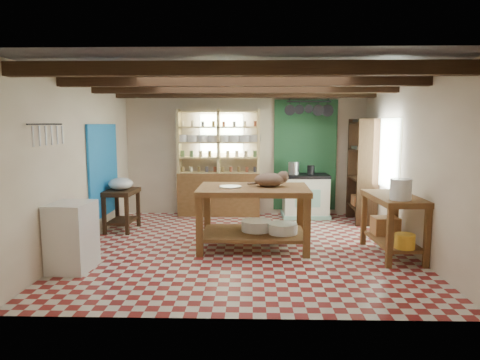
{
  "coord_description": "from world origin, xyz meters",
  "views": [
    {
      "loc": [
        0.11,
        -6.49,
        1.91
      ],
      "look_at": [
        -0.06,
        0.3,
        1.01
      ],
      "focal_mm": 32.0,
      "sensor_mm": 36.0,
      "label": 1
    }
  ],
  "objects_px": {
    "work_table": "(253,217)",
    "cat": "(270,180)",
    "prep_table": "(122,210)",
    "stove": "(305,196)",
    "right_counter": "(393,225)",
    "white_cabinet": "(72,236)"
  },
  "relations": [
    {
      "from": "work_table",
      "to": "prep_table",
      "type": "relative_size",
      "value": 2.26
    },
    {
      "from": "stove",
      "to": "cat",
      "type": "height_order",
      "value": "cat"
    },
    {
      "from": "work_table",
      "to": "cat",
      "type": "distance_m",
      "value": 0.63
    },
    {
      "from": "prep_table",
      "to": "white_cabinet",
      "type": "height_order",
      "value": "white_cabinet"
    },
    {
      "from": "stove",
      "to": "prep_table",
      "type": "height_order",
      "value": "stove"
    },
    {
      "from": "white_cabinet",
      "to": "right_counter",
      "type": "bearing_deg",
      "value": 13.27
    },
    {
      "from": "work_table",
      "to": "right_counter",
      "type": "xyz_separation_m",
      "value": [
        2.03,
        -0.34,
        -0.03
      ]
    },
    {
      "from": "work_table",
      "to": "white_cabinet",
      "type": "height_order",
      "value": "work_table"
    },
    {
      "from": "work_table",
      "to": "right_counter",
      "type": "distance_m",
      "value": 2.05
    },
    {
      "from": "right_counter",
      "to": "cat",
      "type": "distance_m",
      "value": 1.92
    },
    {
      "from": "work_table",
      "to": "prep_table",
      "type": "xyz_separation_m",
      "value": [
        -2.35,
        1.01,
        -0.1
      ]
    },
    {
      "from": "stove",
      "to": "white_cabinet",
      "type": "distance_m",
      "value": 4.75
    },
    {
      "from": "work_table",
      "to": "prep_table",
      "type": "distance_m",
      "value": 2.57
    },
    {
      "from": "white_cabinet",
      "to": "cat",
      "type": "bearing_deg",
      "value": 26.92
    },
    {
      "from": "right_counter",
      "to": "white_cabinet",
      "type": "bearing_deg",
      "value": -172.9
    },
    {
      "from": "cat",
      "to": "prep_table",
      "type": "bearing_deg",
      "value": 150.35
    },
    {
      "from": "prep_table",
      "to": "white_cabinet",
      "type": "relative_size",
      "value": 0.83
    },
    {
      "from": "work_table",
      "to": "cat",
      "type": "height_order",
      "value": "cat"
    },
    {
      "from": "white_cabinet",
      "to": "cat",
      "type": "xyz_separation_m",
      "value": [
        2.63,
        1.13,
        0.61
      ]
    },
    {
      "from": "work_table",
      "to": "cat",
      "type": "relative_size",
      "value": 3.57
    },
    {
      "from": "stove",
      "to": "prep_table",
      "type": "distance_m",
      "value": 3.63
    },
    {
      "from": "work_table",
      "to": "stove",
      "type": "distance_m",
      "value": 2.44
    }
  ]
}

